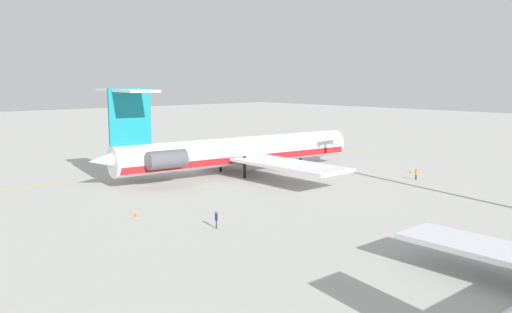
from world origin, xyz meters
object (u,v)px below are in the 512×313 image
at_px(main_jetliner, 232,151).
at_px(ground_crew_portside, 216,218).
at_px(ground_crew_near_tail, 110,155).
at_px(safety_cone_wingtip, 411,171).
at_px(safety_cone_nose, 136,214).
at_px(ground_crew_starboard, 416,173).
at_px(ground_crew_near_nose, 300,147).

distance_m(main_jetliner, ground_crew_portside, 30.73).
distance_m(ground_crew_near_tail, safety_cone_wingtip, 53.96).
xyz_separation_m(ground_crew_portside, safety_cone_nose, (3.84, -9.55, -0.85)).
bearing_deg(safety_cone_wingtip, ground_crew_starboard, 38.81).
bearing_deg(ground_crew_near_nose, safety_cone_nose, 45.47).
height_order(ground_crew_near_nose, safety_cone_wingtip, ground_crew_near_nose).
bearing_deg(ground_crew_near_nose, ground_crew_portside, 55.58).
relative_size(main_jetliner, ground_crew_portside, 26.73).
distance_m(main_jetliner, ground_crew_starboard, 28.43).
xyz_separation_m(ground_crew_portside, ground_crew_starboard, (-38.50, -0.69, -0.07)).
distance_m(ground_crew_near_nose, safety_cone_nose, 57.11).
bearing_deg(main_jetliner, safety_cone_nose, -145.09).
distance_m(ground_crew_near_tail, safety_cone_nose, 42.71).
bearing_deg(safety_cone_nose, ground_crew_starboard, 168.18).
bearing_deg(ground_crew_portside, ground_crew_starboard, 33.74).
height_order(main_jetliner, safety_cone_wingtip, main_jetliner).
bearing_deg(main_jetliner, ground_crew_portside, -125.56).
bearing_deg(main_jetliner, ground_crew_starboard, -44.03).
height_order(main_jetliner, safety_cone_nose, main_jetliner).
height_order(ground_crew_near_nose, safety_cone_nose, ground_crew_near_nose).
xyz_separation_m(ground_crew_near_tail, ground_crew_portside, (12.63, 48.95, 0.07)).
xyz_separation_m(ground_crew_near_nose, ground_crew_portside, (47.91, 33.70, -0.00)).
distance_m(main_jetliner, safety_cone_wingtip, 29.25).
bearing_deg(ground_crew_starboard, safety_cone_nose, 168.20).
bearing_deg(safety_cone_wingtip, safety_cone_nose, -5.93).
xyz_separation_m(ground_crew_near_tail, ground_crew_starboard, (-25.87, 48.26, -0.00)).
bearing_deg(ground_crew_portside, safety_cone_nose, 144.59).
xyz_separation_m(main_jetliner, safety_cone_wingtip, (-22.80, 17.98, -3.50)).
xyz_separation_m(ground_crew_near_nose, safety_cone_nose, (51.75, 24.15, -0.85)).
bearing_deg(ground_crew_near_nose, ground_crew_near_tail, -2.92).
xyz_separation_m(ground_crew_starboard, safety_cone_wingtip, (-4.92, -3.95, -0.78)).
bearing_deg(ground_crew_near_tail, safety_cone_wingtip, 69.60).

